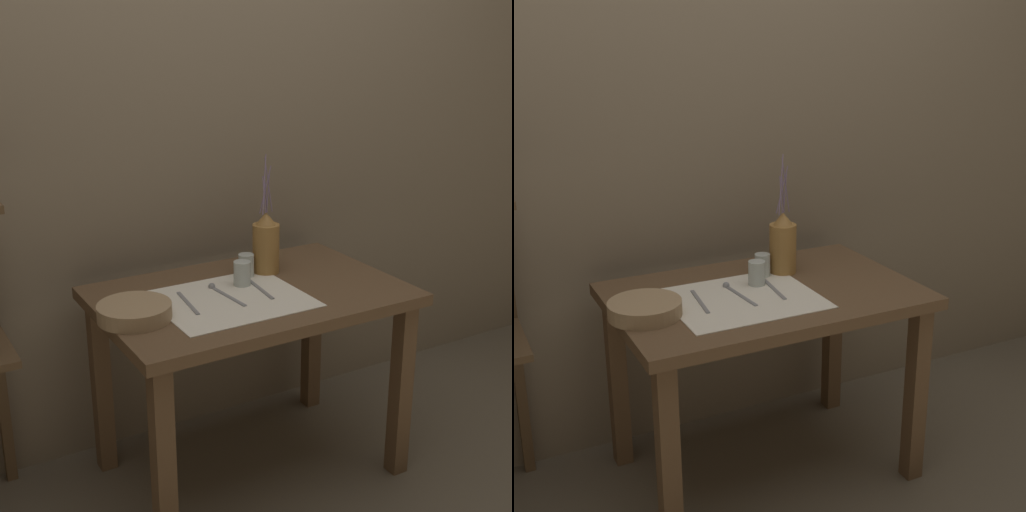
{
  "view_description": "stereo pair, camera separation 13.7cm",
  "coord_description": "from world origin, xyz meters",
  "views": [
    {
      "loc": [
        -1.12,
        -1.96,
        1.57
      ],
      "look_at": [
        0.02,
        0.0,
        0.82
      ],
      "focal_mm": 50.0,
      "sensor_mm": 36.0,
      "label": 1
    },
    {
      "loc": [
        -1.0,
        -2.02,
        1.57
      ],
      "look_at": [
        0.02,
        0.0,
        0.82
      ],
      "focal_mm": 50.0,
      "sensor_mm": 36.0,
      "label": 2
    }
  ],
  "objects": [
    {
      "name": "spoon_inner",
      "position": [
        -0.1,
        0.04,
        0.71
      ],
      "size": [
        0.03,
        0.22,
        0.02
      ],
      "color": "gray",
      "rests_on": "wooden_table"
    },
    {
      "name": "stone_wall_back",
      "position": [
        0.0,
        0.45,
        1.2
      ],
      "size": [
        7.0,
        0.06,
        2.4
      ],
      "color": "#7A6B56",
      "rests_on": "ground_plane"
    },
    {
      "name": "glass_tumbler_far",
      "position": [
        0.06,
        0.13,
        0.74
      ],
      "size": [
        0.06,
        0.06,
        0.08
      ],
      "color": "#B7C1BC",
      "rests_on": "wooden_table"
    },
    {
      "name": "fork_inner",
      "position": [
        -0.24,
        -0.01,
        0.71
      ],
      "size": [
        0.04,
        0.2,
        0.0
      ],
      "color": "gray",
      "rests_on": "wooden_table"
    },
    {
      "name": "linen_cloth",
      "position": [
        -0.1,
        -0.04,
        0.7
      ],
      "size": [
        0.48,
        0.41,
        0.0
      ],
      "color": "silver",
      "rests_on": "wooden_table"
    },
    {
      "name": "wooden_bowl",
      "position": [
        -0.43,
        -0.03,
        0.72
      ],
      "size": [
        0.23,
        0.23,
        0.05
      ],
      "color": "#9E7F5B",
      "rests_on": "wooden_table"
    },
    {
      "name": "wooden_table",
      "position": [
        0.0,
        0.0,
        0.59
      ],
      "size": [
        1.03,
        0.68,
        0.7
      ],
      "color": "brown",
      "rests_on": "ground_plane"
    },
    {
      "name": "glass_tumbler_near",
      "position": [
        -0.0,
        0.06,
        0.75
      ],
      "size": [
        0.06,
        0.06,
        0.08
      ],
      "color": "#B7C1BC",
      "rests_on": "wooden_table"
    },
    {
      "name": "pitcher_with_flowers",
      "position": [
        0.14,
        0.13,
        0.81
      ],
      "size": [
        0.1,
        0.1,
        0.43
      ],
      "color": "olive",
      "rests_on": "wooden_table"
    },
    {
      "name": "knife_center",
      "position": [
        0.03,
        -0.01,
        0.71
      ],
      "size": [
        0.03,
        0.21,
        0.0
      ],
      "color": "gray",
      "rests_on": "wooden_table"
    },
    {
      "name": "ground_plane",
      "position": [
        0.0,
        0.0,
        0.0
      ],
      "size": [
        12.0,
        12.0,
        0.0
      ],
      "primitive_type": "plane",
      "color": "brown"
    }
  ]
}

